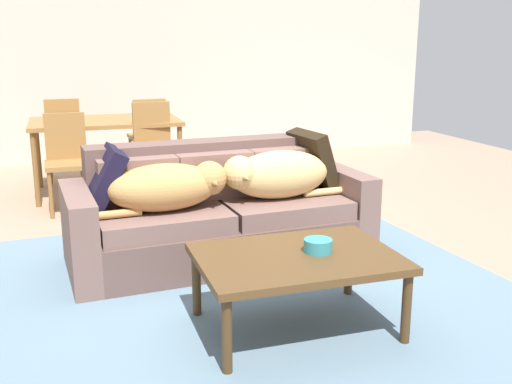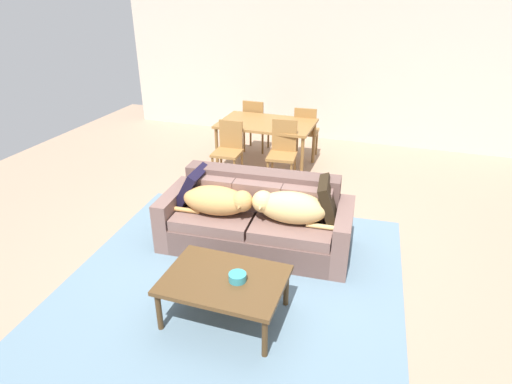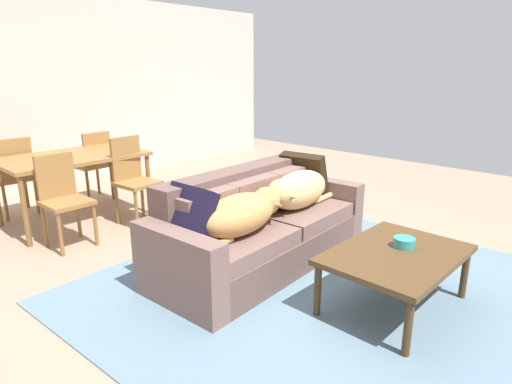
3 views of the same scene
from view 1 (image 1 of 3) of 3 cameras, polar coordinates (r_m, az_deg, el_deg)
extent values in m
plane|color=#9E8069|center=(4.41, -2.79, -5.97)|extent=(10.00, 10.00, 0.00)
cube|color=beige|center=(8.07, -10.57, 12.73)|extent=(8.00, 0.12, 2.70)
cube|color=slate|center=(3.69, -0.54, -9.96)|extent=(3.50, 3.54, 0.01)
cube|color=brown|center=(4.27, -3.36, -4.49)|extent=(1.80, 0.95, 0.31)
cube|color=brown|center=(4.09, -9.22, -2.28)|extent=(0.90, 0.86, 0.13)
cube|color=brown|center=(4.35, 2.07, -1.11)|extent=(0.90, 0.86, 0.13)
cube|color=brown|center=(4.42, -4.68, 2.47)|extent=(1.76, 0.36, 0.38)
cube|color=brown|center=(4.12, -11.11, 0.96)|extent=(0.55, 0.20, 0.32)
cube|color=brown|center=(4.25, -3.91, 1.59)|extent=(0.55, 0.20, 0.32)
cube|color=brown|center=(4.44, 2.77, 2.16)|extent=(0.55, 0.20, 0.32)
cube|color=brown|center=(4.04, -16.42, -4.03)|extent=(0.22, 0.85, 0.59)
cube|color=brown|center=(4.60, 8.02, -1.38)|extent=(0.22, 0.85, 0.59)
ellipsoid|color=tan|center=(3.95, -8.80, 0.43)|extent=(0.75, 0.41, 0.31)
sphere|color=tan|center=(4.00, -4.44, 1.32)|extent=(0.23, 0.23, 0.23)
cone|color=olive|center=(3.91, -3.98, 0.84)|extent=(0.11, 0.13, 0.10)
cylinder|color=tan|center=(3.86, -13.22, -2.06)|extent=(0.33, 0.07, 0.05)
ellipsoid|color=#DBB46F|center=(4.23, 2.28, 1.68)|extent=(0.75, 0.39, 0.34)
sphere|color=#DBB46F|center=(4.09, -1.57, 1.84)|extent=(0.23, 0.23, 0.23)
cone|color=#A48753|center=(3.99, -1.04, 1.37)|extent=(0.11, 0.14, 0.11)
cylinder|color=#DBB46F|center=(4.34, 6.59, 0.03)|extent=(0.33, 0.07, 0.05)
cube|color=black|center=(4.07, -14.33, 1.16)|extent=(0.32, 0.45, 0.43)
cube|color=black|center=(4.53, 5.49, 2.92)|extent=(0.29, 0.48, 0.46)
cube|color=#51371C|center=(3.17, 3.91, -6.29)|extent=(1.04, 0.75, 0.04)
cylinder|color=#452F18|center=(2.84, -2.79, -13.56)|extent=(0.05, 0.05, 0.39)
cylinder|color=#452F18|center=(3.19, 14.09, -10.75)|extent=(0.05, 0.05, 0.39)
cylinder|color=#452F18|center=(3.41, -5.68, -8.69)|extent=(0.05, 0.05, 0.39)
cylinder|color=#452F18|center=(3.71, 8.81, -6.89)|extent=(0.05, 0.05, 0.39)
cylinder|color=teal|center=(3.20, 5.92, -5.09)|extent=(0.15, 0.15, 0.07)
cube|color=olive|center=(6.30, -14.15, 6.51)|extent=(1.46, 0.93, 0.04)
cylinder|color=brown|center=(5.94, -20.21, 1.97)|extent=(0.05, 0.05, 0.71)
cylinder|color=brown|center=(6.03, -7.19, 2.91)|extent=(0.05, 0.05, 0.71)
cylinder|color=brown|center=(6.76, -19.99, 3.38)|extent=(0.05, 0.05, 0.71)
cylinder|color=brown|center=(6.84, -8.52, 4.20)|extent=(0.05, 0.05, 0.71)
cube|color=olive|center=(5.64, -17.42, 2.48)|extent=(0.41, 0.41, 0.04)
cube|color=olive|center=(5.78, -17.67, 5.08)|extent=(0.36, 0.05, 0.43)
cylinder|color=brown|center=(5.52, -18.93, -0.32)|extent=(0.04, 0.04, 0.42)
cylinder|color=brown|center=(5.53, -15.42, -0.03)|extent=(0.04, 0.04, 0.42)
cylinder|color=brown|center=(5.85, -18.99, 0.46)|extent=(0.04, 0.04, 0.42)
cylinder|color=brown|center=(5.86, -15.68, 0.73)|extent=(0.04, 0.04, 0.42)
cube|color=olive|center=(5.78, -9.35, 3.39)|extent=(0.44, 0.44, 0.04)
cube|color=olive|center=(5.91, -9.89, 6.13)|extent=(0.36, 0.07, 0.47)
cylinder|color=brown|center=(5.62, -10.50, 0.57)|extent=(0.04, 0.04, 0.44)
cylinder|color=brown|center=(5.71, -7.18, 0.89)|extent=(0.04, 0.04, 0.44)
cylinder|color=brown|center=(5.95, -11.25, 1.27)|extent=(0.04, 0.04, 0.44)
cylinder|color=brown|center=(6.03, -8.10, 1.57)|extent=(0.04, 0.04, 0.44)
cube|color=olive|center=(7.02, -17.74, 4.60)|extent=(0.40, 0.40, 0.04)
cube|color=olive|center=(6.81, -17.89, 6.46)|extent=(0.36, 0.04, 0.46)
cylinder|color=brown|center=(7.23, -16.28, 3.14)|extent=(0.04, 0.04, 0.41)
cylinder|color=brown|center=(7.23, -18.97, 2.94)|extent=(0.04, 0.04, 0.41)
cylinder|color=brown|center=(6.90, -16.18, 2.63)|extent=(0.04, 0.04, 0.41)
cylinder|color=brown|center=(6.90, -19.00, 2.42)|extent=(0.04, 0.04, 0.41)
cube|color=olive|center=(6.99, -10.28, 5.22)|extent=(0.43, 0.43, 0.04)
cube|color=olive|center=(6.79, -10.05, 6.92)|extent=(0.36, 0.06, 0.42)
cylinder|color=brown|center=(7.23, -9.15, 3.63)|extent=(0.04, 0.04, 0.44)
cylinder|color=brown|center=(7.17, -11.80, 3.42)|extent=(0.04, 0.04, 0.44)
cylinder|color=brown|center=(6.91, -8.52, 3.16)|extent=(0.04, 0.04, 0.44)
cylinder|color=brown|center=(6.84, -11.29, 2.94)|extent=(0.04, 0.04, 0.44)
camera|label=2|loc=(2.63, 79.75, 30.68)|focal=30.28mm
camera|label=3|loc=(2.22, -64.90, 10.13)|focal=30.32mm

